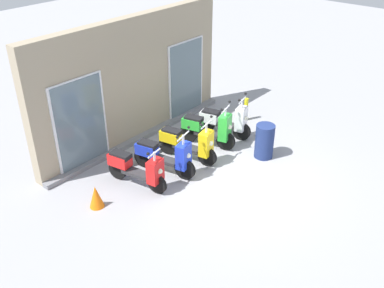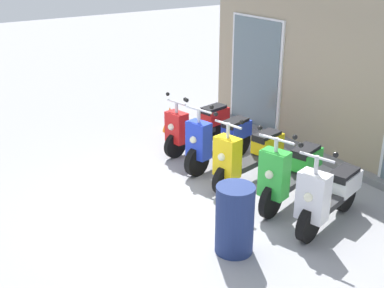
% 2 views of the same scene
% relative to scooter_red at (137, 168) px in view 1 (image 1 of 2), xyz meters
% --- Properties ---
extents(ground_plane, '(40.00, 40.00, 0.00)m').
position_rel_scooter_red_xyz_m(ground_plane, '(1.65, -1.38, -0.48)').
color(ground_plane, '#939399').
extents(storefront_facade, '(6.26, 0.50, 3.31)m').
position_rel_scooter_red_xyz_m(storefront_facade, '(1.65, 1.75, 1.11)').
color(storefront_facade, gray).
rests_on(storefront_facade, ground_plane).
extents(scooter_red, '(0.62, 1.59, 1.17)m').
position_rel_scooter_red_xyz_m(scooter_red, '(0.00, 0.00, 0.00)').
color(scooter_red, black).
rests_on(scooter_red, ground_plane).
extents(scooter_blue, '(0.72, 1.64, 1.28)m').
position_rel_scooter_red_xyz_m(scooter_blue, '(0.80, -0.12, -0.00)').
color(scooter_blue, black).
rests_on(scooter_blue, ground_plane).
extents(scooter_yellow, '(0.67, 1.63, 1.27)m').
position_rel_scooter_red_xyz_m(scooter_yellow, '(1.62, -0.15, 0.00)').
color(scooter_yellow, black).
rests_on(scooter_yellow, ground_plane).
extents(scooter_green, '(0.75, 1.55, 1.30)m').
position_rel_scooter_red_xyz_m(scooter_green, '(2.50, -0.10, 0.04)').
color(scooter_green, black).
rests_on(scooter_green, ground_plane).
extents(scooter_white, '(0.70, 1.54, 1.30)m').
position_rel_scooter_red_xyz_m(scooter_white, '(3.23, -0.10, -0.01)').
color(scooter_white, black).
rests_on(scooter_white, ground_plane).
extents(traffic_cone, '(0.32, 0.32, 0.52)m').
position_rel_scooter_red_xyz_m(traffic_cone, '(-1.11, 0.11, -0.22)').
color(traffic_cone, orange).
rests_on(traffic_cone, ground_plane).
extents(trash_bin, '(0.48, 0.48, 0.90)m').
position_rel_scooter_red_xyz_m(trash_bin, '(2.98, -1.52, -0.03)').
color(trash_bin, navy).
rests_on(trash_bin, ground_plane).
extents(curb_bollard, '(0.12, 0.12, 0.70)m').
position_rel_scooter_red_xyz_m(curb_bollard, '(4.40, 0.00, -0.13)').
color(curb_bollard, yellow).
rests_on(curb_bollard, ground_plane).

